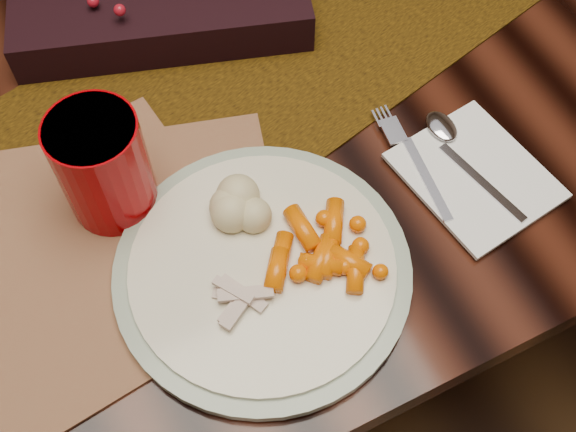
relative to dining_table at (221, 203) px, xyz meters
name	(u,v)px	position (x,y,z in m)	size (l,w,h in m)	color
floor	(235,295)	(0.00, 0.00, -0.38)	(5.00, 5.00, 0.00)	black
dining_table	(221,203)	(0.00, 0.00, 0.00)	(1.80, 1.00, 0.75)	black
table_runner	(254,65)	(0.05, -0.06, 0.38)	(1.53, 0.31, 0.00)	#3B2409
placemat_main	(89,252)	(-0.21, -0.22, 0.38)	(0.40, 0.29, 0.00)	#946D4E
placemat_second	(29,286)	(-0.28, -0.23, 0.38)	(0.42, 0.31, 0.00)	#9C5F45
dinner_plate	(262,269)	(-0.06, -0.32, 0.39)	(0.30, 0.30, 0.02)	beige
baby_carrots	(319,257)	(-0.01, -0.34, 0.40)	(0.11, 0.09, 0.02)	#E75E00
mashed_potatoes	(242,206)	(-0.05, -0.26, 0.42)	(0.08, 0.07, 0.05)	#EBD88F
turkey_shreds	(238,300)	(-0.10, -0.35, 0.40)	(0.06, 0.06, 0.01)	tan
napkin	(475,175)	(0.20, -0.32, 0.38)	(0.14, 0.16, 0.01)	white
fork	(418,166)	(0.15, -0.28, 0.39)	(0.02, 0.14, 0.00)	#B3B0C7
spoon	(469,164)	(0.20, -0.31, 0.39)	(0.03, 0.15, 0.00)	silver
red_cup	(103,166)	(-0.16, -0.17, 0.44)	(0.09, 0.09, 0.13)	#970004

